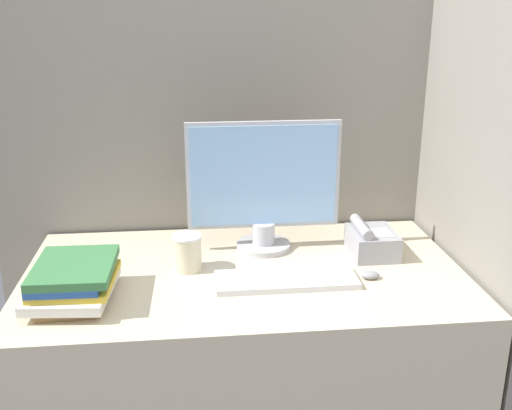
{
  "coord_description": "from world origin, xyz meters",
  "views": [
    {
      "loc": [
        -0.16,
        -1.41,
        1.57
      ],
      "look_at": [
        0.04,
        0.45,
        0.94
      ],
      "focal_mm": 42.0,
      "sensor_mm": 36.0,
      "label": 1
    }
  ],
  "objects": [
    {
      "name": "cubicle_panel_right",
      "position": [
        0.76,
        0.44,
        0.84
      ],
      "size": [
        0.04,
        0.88,
        1.68
      ],
      "color": "gray",
      "rests_on": "ground_plane"
    },
    {
      "name": "desk_telephone",
      "position": [
        0.46,
        0.5,
        0.77
      ],
      "size": [
        0.15,
        0.19,
        0.12
      ],
      "color": "#99999E",
      "rests_on": "desk"
    },
    {
      "name": "mouse",
      "position": [
        0.4,
        0.3,
        0.74
      ],
      "size": [
        0.06,
        0.04,
        0.02
      ],
      "color": "gray",
      "rests_on": "desk"
    },
    {
      "name": "cubicle_panel_rear",
      "position": [
        0.0,
        0.86,
        0.84
      ],
      "size": [
        1.85,
        0.04,
        1.68
      ],
      "color": "gray",
      "rests_on": "ground_plane"
    },
    {
      "name": "monitor",
      "position": [
        0.09,
        0.6,
        0.95
      ],
      "size": [
        0.54,
        0.2,
        0.47
      ],
      "color": "#B7B7BC",
      "rests_on": "desk"
    },
    {
      "name": "coffee_cup",
      "position": [
        -0.19,
        0.44,
        0.79
      ],
      "size": [
        0.1,
        0.1,
        0.12
      ],
      "color": "beige",
      "rests_on": "desk"
    },
    {
      "name": "desk",
      "position": [
        0.0,
        0.41,
        0.36
      ],
      "size": [
        1.45,
        0.82,
        0.72
      ],
      "color": "beige",
      "rests_on": "ground_plane"
    },
    {
      "name": "keyboard",
      "position": [
        0.12,
        0.3,
        0.73
      ],
      "size": [
        0.45,
        0.16,
        0.02
      ],
      "color": "silver",
      "rests_on": "desk"
    },
    {
      "name": "book_stack",
      "position": [
        -0.53,
        0.25,
        0.78
      ],
      "size": [
        0.26,
        0.31,
        0.12
      ],
      "color": "olive",
      "rests_on": "desk"
    }
  ]
}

